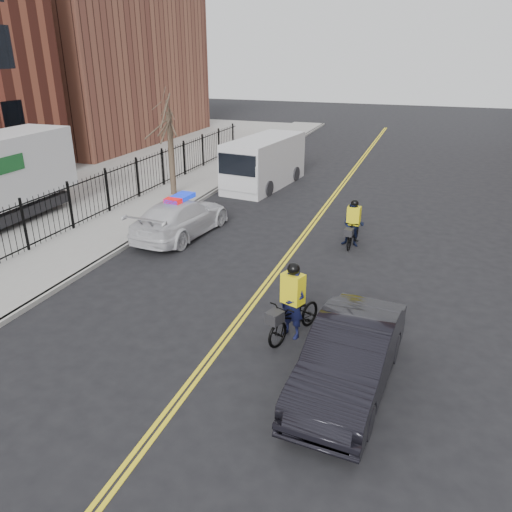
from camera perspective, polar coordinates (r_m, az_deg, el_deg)
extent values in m
plane|color=black|center=(14.26, -1.22, -6.44)|extent=(120.00, 120.00, 0.00)
cube|color=yellow|center=(21.32, 6.16, 3.54)|extent=(0.10, 60.00, 0.01)
cube|color=yellow|center=(21.29, 6.58, 3.49)|extent=(0.10, 60.00, 0.01)
cube|color=gray|center=(23.99, -11.39, 5.57)|extent=(3.00, 60.00, 0.15)
cube|color=gray|center=(23.28, -8.18, 5.27)|extent=(0.20, 60.00, 0.15)
cube|color=brown|center=(44.99, -19.57, 21.52)|extent=(14.00, 18.00, 14.00)
cylinder|color=#3D2F24|center=(25.23, -9.65, 11.39)|extent=(0.28, 0.28, 4.00)
imported|color=silver|center=(20.05, -8.56, 4.37)|extent=(2.50, 5.22, 1.47)
cube|color=#0C26CC|center=(19.82, -8.69, 6.60)|extent=(0.73, 1.39, 0.16)
imported|color=black|center=(11.14, 10.63, -11.32)|extent=(2.04, 4.85, 1.56)
cube|color=silver|center=(27.30, 0.98, 10.68)|extent=(2.98, 6.27, 2.57)
cube|color=silver|center=(25.07, -1.67, 9.07)|extent=(2.28, 1.16, 1.34)
cube|color=black|center=(24.54, -2.20, 10.38)|extent=(2.01, 0.37, 1.01)
cylinder|color=black|center=(26.44, -2.84, 8.28)|extent=(0.38, 0.81, 0.78)
cylinder|color=black|center=(25.49, 1.36, 7.75)|extent=(0.38, 0.81, 0.78)
cylinder|color=black|center=(29.52, 0.61, 9.82)|extent=(0.38, 0.81, 0.78)
cylinder|color=black|center=(28.67, 4.48, 9.37)|extent=(0.38, 0.81, 0.78)
cylinder|color=black|center=(25.62, -22.83, 6.30)|extent=(0.11, 0.11, 1.00)
imported|color=black|center=(12.95, 4.14, -6.94)|extent=(1.43, 2.22, 1.10)
imported|color=black|center=(12.76, 4.19, -5.40)|extent=(0.80, 0.67, 1.89)
cube|color=yellow|center=(12.57, 4.24, -3.72)|extent=(0.63, 0.53, 0.79)
sphere|color=black|center=(12.34, 4.31, -1.48)|extent=(0.32, 0.32, 0.32)
cube|color=black|center=(12.29, 2.14, -7.01)|extent=(0.46, 0.49, 0.29)
imported|color=black|center=(19.13, 10.97, 2.68)|extent=(0.64, 1.83, 1.08)
imported|color=black|center=(19.03, 11.04, 3.51)|extent=(0.85, 0.69, 1.67)
cube|color=yellow|center=(18.92, 11.12, 4.56)|extent=(0.50, 0.36, 0.70)
sphere|color=black|center=(18.78, 11.23, 5.94)|extent=(0.28, 0.28, 0.28)
cube|color=black|center=(18.46, 10.56, 2.68)|extent=(0.33, 0.37, 0.26)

